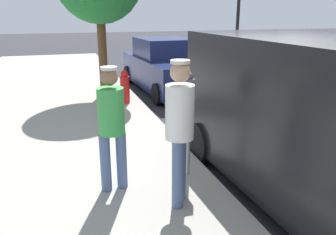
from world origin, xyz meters
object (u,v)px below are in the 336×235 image
pedestrian_in_green (112,122)px  fire_hydrant (125,87)px  parking_meter_near (188,107)px  parked_sedan_behind (166,67)px  pedestrian_in_white (180,124)px

pedestrian_in_green → fire_hydrant: pedestrian_in_green is taller
parking_meter_near → pedestrian_in_green: bearing=6.6°
pedestrian_in_green → parked_sedan_behind: bearing=-113.2°
pedestrian_in_white → fire_hydrant: size_ratio=2.08×
parking_meter_near → pedestrian_in_white: pedestrian_in_white is taller
parking_meter_near → pedestrian_in_green: pedestrian_in_green is taller
parked_sedan_behind → pedestrian_in_white: bearing=73.9°
parked_sedan_behind → fire_hydrant: bearing=46.7°
parking_meter_near → pedestrian_in_white: (0.38, 0.72, 0.00)m
parked_sedan_behind → fire_hydrant: 2.49m
pedestrian_in_white → pedestrian_in_green: bearing=-39.5°
pedestrian_in_white → parked_sedan_behind: 7.20m
parking_meter_near → fire_hydrant: bearing=-88.7°
parking_meter_near → parked_sedan_behind: size_ratio=0.34×
parked_sedan_behind → fire_hydrant: parked_sedan_behind is taller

